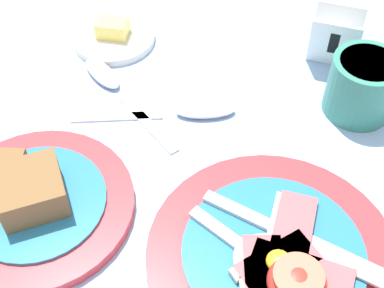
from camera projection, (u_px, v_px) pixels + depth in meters
ground_plane at (170, 237)px, 0.52m from camera, size 3.00×3.00×0.00m
breakfast_plate at (276, 258)px, 0.49m from camera, size 0.24×0.24×0.04m
bread_plate at (33, 200)px, 0.53m from camera, size 0.20×0.20×0.05m
sugar_cup at (363, 85)px, 0.61m from camera, size 0.08×0.08×0.07m
butter_dish at (114, 36)px, 0.72m from camera, size 0.11×0.11×0.03m
number_card at (335, 39)px, 0.66m from camera, size 0.06×0.05×0.07m
teaspoon_by_saucer at (182, 112)px, 0.63m from camera, size 0.18×0.10×0.01m
teaspoon_stray at (113, 85)px, 0.66m from camera, size 0.17×0.12×0.01m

